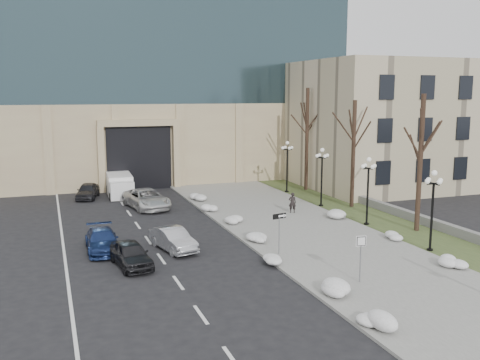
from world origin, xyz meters
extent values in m
plane|color=black|center=(0.00, 0.00, 0.00)|extent=(160.00, 160.00, 0.00)
cube|color=gray|center=(3.50, 14.00, 0.06)|extent=(9.00, 40.00, 0.12)
cube|color=gray|center=(-1.00, 14.00, 0.07)|extent=(0.30, 40.00, 0.14)
cube|color=#374723|center=(10.00, 14.00, 0.05)|extent=(4.00, 40.00, 0.10)
cube|color=gray|center=(12.00, 16.00, 0.35)|extent=(0.50, 30.00, 0.70)
cube|color=tan|center=(-2.00, 42.00, 4.00)|extent=(40.00, 20.00, 8.00)
cube|color=black|center=(-4.00, 33.00, 3.00)|extent=(6.00, 2.50, 6.00)
cube|color=tan|center=(-4.00, 31.60, 6.30)|extent=(7.50, 0.60, 0.60)
cube|color=tan|center=(-7.50, 31.60, 3.00)|extent=(0.60, 0.60, 6.00)
cube|color=tan|center=(-0.50, 31.60, 3.00)|extent=(0.60, 0.60, 6.00)
cube|color=#C5B394|center=(22.00, 28.00, 6.00)|extent=(22.00, 18.00, 12.00)
cube|color=black|center=(14.00, 19.00, 2.50)|extent=(1.40, 0.25, 2.00)
cube|color=black|center=(18.00, 19.00, 2.50)|extent=(1.40, 0.25, 2.00)
cube|color=black|center=(22.00, 19.00, 2.50)|extent=(1.40, 0.25, 2.00)
cube|color=black|center=(14.00, 19.00, 6.00)|extent=(1.40, 0.25, 2.00)
cube|color=black|center=(18.00, 19.00, 6.00)|extent=(1.40, 0.25, 2.00)
cube|color=black|center=(22.00, 19.00, 6.00)|extent=(1.40, 0.25, 2.00)
cube|color=black|center=(14.00, 19.00, 9.50)|extent=(1.40, 0.25, 2.00)
cube|color=black|center=(18.00, 19.00, 9.50)|extent=(1.40, 0.25, 2.00)
cube|color=black|center=(22.00, 19.00, 9.50)|extent=(1.40, 0.25, 2.00)
imported|color=black|center=(-8.25, 9.25, 0.67)|extent=(2.11, 4.11, 1.34)
imported|color=#A0A2A7|center=(-5.49, 11.40, 0.65)|extent=(2.25, 4.17, 1.31)
imported|color=navy|center=(-9.39, 12.62, 0.63)|extent=(1.85, 4.40, 1.27)
imported|color=silver|center=(-4.91, 23.33, 0.76)|extent=(3.47, 5.85, 1.52)
imported|color=#2A2A2E|center=(-8.98, 29.04, 0.68)|extent=(2.56, 4.24, 1.35)
imported|color=black|center=(5.03, 17.48, 0.89)|extent=(0.65, 0.53, 1.55)
cube|color=silver|center=(-6.17, 30.07, 0.94)|extent=(2.27, 4.78, 1.88)
cube|color=silver|center=(-6.29, 27.25, 0.85)|extent=(2.04, 1.59, 1.50)
cylinder|color=black|center=(-7.22, 27.48, 0.33)|extent=(0.26, 0.67, 0.66)
cylinder|color=black|center=(-5.35, 27.40, 0.33)|extent=(0.26, 0.67, 0.66)
cylinder|color=black|center=(-7.05, 31.52, 0.33)|extent=(0.26, 0.67, 0.66)
cylinder|color=black|center=(-5.17, 31.43, 0.33)|extent=(0.26, 0.67, 0.66)
cylinder|color=slate|center=(-0.17, 8.28, 1.19)|extent=(0.05, 0.05, 2.38)
cube|color=black|center=(-0.17, 8.28, 2.29)|extent=(0.86, 0.21, 0.29)
cube|color=white|center=(-0.03, 8.29, 2.29)|extent=(0.41, 0.09, 0.11)
cone|color=white|center=(0.19, 8.33, 2.29)|extent=(0.25, 0.27, 0.24)
cylinder|color=slate|center=(1.60, 2.83, 1.18)|extent=(0.06, 0.06, 2.35)
cube|color=white|center=(1.60, 2.83, 2.14)|extent=(0.51, 0.11, 0.51)
cube|color=black|center=(1.60, 2.80, 2.14)|extent=(0.45, 0.07, 0.45)
cube|color=white|center=(1.60, 2.79, 2.14)|extent=(0.38, 0.06, 0.38)
ellipsoid|color=white|center=(-0.64, -1.80, 0.30)|extent=(1.10, 1.60, 0.36)
ellipsoid|color=white|center=(-0.50, 2.11, 0.30)|extent=(1.10, 1.60, 0.36)
ellipsoid|color=white|center=(-0.87, 6.82, 0.30)|extent=(1.10, 1.60, 0.36)
ellipsoid|color=white|center=(-0.53, 11.28, 0.30)|extent=(1.10, 1.60, 0.36)
ellipsoid|color=white|center=(-0.33, 16.09, 0.30)|extent=(1.10, 1.60, 0.36)
ellipsoid|color=white|center=(-0.55, 20.00, 0.30)|extent=(1.10, 1.60, 0.36)
ellipsoid|color=white|center=(-0.62, 24.59, 0.30)|extent=(1.10, 1.60, 0.36)
ellipsoid|color=white|center=(7.46, 3.22, 0.30)|extent=(1.10, 1.60, 0.36)
ellipsoid|color=white|center=(7.89, 8.73, 0.30)|extent=(1.10, 1.60, 0.36)
ellipsoid|color=white|center=(7.47, 14.92, 0.30)|extent=(1.10, 1.60, 0.36)
cylinder|color=black|center=(8.30, 6.00, 0.10)|extent=(0.36, 0.36, 0.20)
cylinder|color=black|center=(8.30, 6.00, 2.00)|extent=(0.14, 0.14, 4.00)
cylinder|color=black|center=(8.30, 6.00, 4.00)|extent=(0.10, 0.90, 0.10)
cylinder|color=black|center=(8.30, 6.00, 4.00)|extent=(0.90, 0.10, 0.10)
sphere|color=white|center=(8.30, 6.00, 4.60)|extent=(0.32, 0.32, 0.32)
sphere|color=white|center=(8.75, 6.00, 4.15)|extent=(0.28, 0.28, 0.28)
sphere|color=white|center=(7.85, 6.00, 4.15)|extent=(0.28, 0.28, 0.28)
sphere|color=white|center=(8.30, 6.45, 4.15)|extent=(0.28, 0.28, 0.28)
sphere|color=white|center=(8.30, 5.55, 4.15)|extent=(0.28, 0.28, 0.28)
cylinder|color=black|center=(8.30, 12.50, 0.10)|extent=(0.36, 0.36, 0.20)
cylinder|color=black|center=(8.30, 12.50, 2.00)|extent=(0.14, 0.14, 4.00)
cylinder|color=black|center=(8.30, 12.50, 4.00)|extent=(0.10, 0.90, 0.10)
cylinder|color=black|center=(8.30, 12.50, 4.00)|extent=(0.90, 0.10, 0.10)
sphere|color=white|center=(8.30, 12.50, 4.60)|extent=(0.32, 0.32, 0.32)
sphere|color=white|center=(8.75, 12.50, 4.15)|extent=(0.28, 0.28, 0.28)
sphere|color=white|center=(7.85, 12.50, 4.15)|extent=(0.28, 0.28, 0.28)
sphere|color=white|center=(8.30, 12.95, 4.15)|extent=(0.28, 0.28, 0.28)
sphere|color=white|center=(8.30, 12.05, 4.15)|extent=(0.28, 0.28, 0.28)
cylinder|color=black|center=(8.30, 19.00, 0.10)|extent=(0.36, 0.36, 0.20)
cylinder|color=black|center=(8.30, 19.00, 2.00)|extent=(0.14, 0.14, 4.00)
cylinder|color=black|center=(8.30, 19.00, 4.00)|extent=(0.10, 0.90, 0.10)
cylinder|color=black|center=(8.30, 19.00, 4.00)|extent=(0.90, 0.10, 0.10)
sphere|color=white|center=(8.30, 19.00, 4.60)|extent=(0.32, 0.32, 0.32)
sphere|color=white|center=(8.75, 19.00, 4.15)|extent=(0.28, 0.28, 0.28)
sphere|color=white|center=(7.85, 19.00, 4.15)|extent=(0.28, 0.28, 0.28)
sphere|color=white|center=(8.30, 19.45, 4.15)|extent=(0.28, 0.28, 0.28)
sphere|color=white|center=(8.30, 18.55, 4.15)|extent=(0.28, 0.28, 0.28)
cylinder|color=black|center=(8.30, 25.50, 0.10)|extent=(0.36, 0.36, 0.20)
cylinder|color=black|center=(8.30, 25.50, 2.00)|extent=(0.14, 0.14, 4.00)
cylinder|color=black|center=(8.30, 25.50, 4.00)|extent=(0.10, 0.90, 0.10)
cylinder|color=black|center=(8.30, 25.50, 4.00)|extent=(0.90, 0.10, 0.10)
sphere|color=white|center=(8.30, 25.50, 4.60)|extent=(0.32, 0.32, 0.32)
sphere|color=white|center=(8.75, 25.50, 4.15)|extent=(0.28, 0.28, 0.28)
sphere|color=white|center=(7.85, 25.50, 4.15)|extent=(0.28, 0.28, 0.28)
sphere|color=white|center=(8.30, 25.95, 4.15)|extent=(0.28, 0.28, 0.28)
sphere|color=white|center=(8.30, 25.05, 4.15)|extent=(0.28, 0.28, 0.28)
cylinder|color=black|center=(10.50, 10.00, 4.50)|extent=(0.32, 0.32, 9.00)
cylinder|color=black|center=(10.50, 18.00, 4.25)|extent=(0.32, 0.32, 8.50)
cylinder|color=black|center=(10.50, 26.00, 4.75)|extent=(0.32, 0.32, 9.50)
camera|label=1|loc=(-12.09, -18.14, 9.05)|focal=40.00mm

